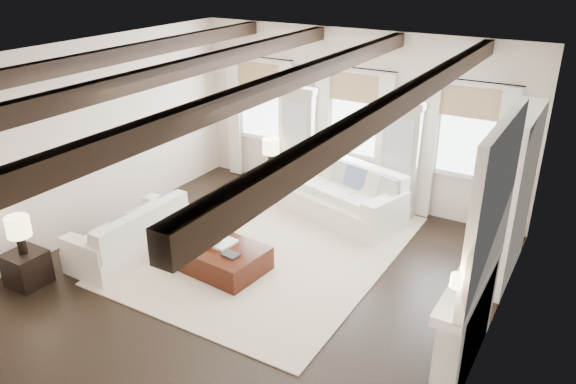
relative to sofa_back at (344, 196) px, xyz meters
The scene contains 16 objects.
ground 2.94m from the sofa_back, 94.14° to the right, with size 7.50×7.50×0.00m, color black.
room_shell 2.56m from the sofa_back, 75.03° to the right, with size 6.54×7.54×3.22m.
area_rug 1.82m from the sofa_back, 105.89° to the right, with size 3.73×4.69×0.02m, color beige.
sofa_back is the anchor object (origin of this frame).
sofa_left 3.73m from the sofa_back, 127.27° to the right, with size 0.90×1.95×0.83m.
ottoman 2.75m from the sofa_back, 108.51° to the right, with size 1.48×0.92×0.39m, color black.
tray 2.68m from the sofa_back, 109.53° to the right, with size 0.50×0.38×0.04m, color white.
book_lower 2.79m from the sofa_back, 110.39° to the right, with size 0.26×0.20×0.04m, color #262628.
book_upper 2.77m from the sofa_back, 109.35° to the right, with size 0.22×0.17×0.03m, color beige.
book_loose 2.79m from the sofa_back, 100.26° to the right, with size 0.24×0.18×0.03m, color #262628.
side_table_front 5.26m from the sofa_back, 124.20° to the right, with size 0.51×0.51×0.51m, color black.
lamp_front 5.29m from the sofa_back, 124.20° to the right, with size 0.33×0.33×0.57m.
side_table_back 1.70m from the sofa_back, behind, with size 0.37×0.37×0.55m, color black.
lamp_back 1.78m from the sofa_back, behind, with size 0.33×0.33×0.57m.
candlestick_near 4.03m from the sofa_back, 48.12° to the right, with size 0.17×0.17×0.84m.
candlestick_far 3.75m from the sofa_back, 44.22° to the right, with size 0.18×0.18×0.87m.
Camera 1 is at (4.04, -5.51, 4.51)m, focal length 35.00 mm.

